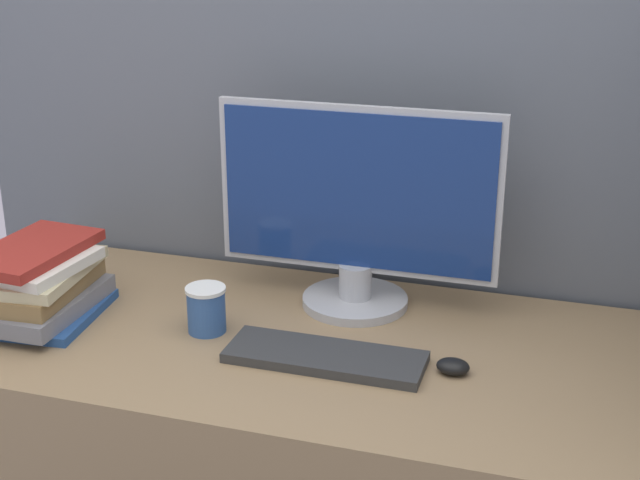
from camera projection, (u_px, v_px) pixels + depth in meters
name	position (u px, v px, depth m)	size (l,w,h in m)	color
cubicle_panel_rear	(351.00, 219.00, 2.15)	(1.95, 0.04, 1.72)	slate
monitor	(357.00, 215.00, 1.93)	(0.62, 0.24, 0.45)	#B7B7BC
keyboard	(325.00, 357.00, 1.75)	(0.39, 0.13, 0.02)	#333333
mouse	(453.00, 366.00, 1.71)	(0.06, 0.05, 0.03)	black
coffee_cup	(206.00, 309.00, 1.86)	(0.09, 0.09, 0.10)	#335999
book_stack	(37.00, 283.00, 1.92)	(0.27, 0.31, 0.17)	#264C8C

